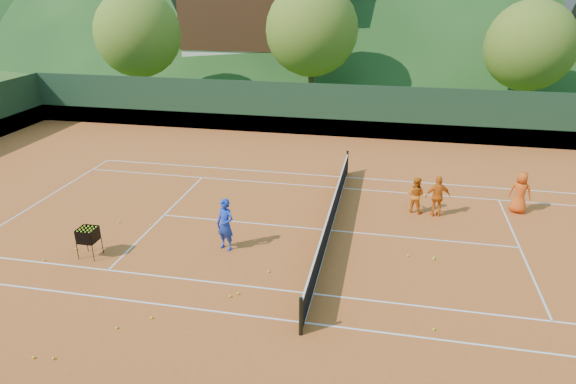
% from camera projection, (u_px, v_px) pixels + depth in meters
% --- Properties ---
extents(ground, '(400.00, 400.00, 0.00)m').
position_uv_depth(ground, '(330.00, 231.00, 18.42)').
color(ground, '#2F4D18').
rests_on(ground, ground).
extents(clay_court, '(40.00, 24.00, 0.02)m').
position_uv_depth(clay_court, '(330.00, 231.00, 18.42)').
color(clay_court, '#B5521D').
rests_on(clay_court, ground).
extents(coach, '(0.76, 0.63, 1.79)m').
position_uv_depth(coach, '(225.00, 225.00, 16.82)').
color(coach, '#1C38B7').
rests_on(coach, clay_court).
extents(student_a, '(0.83, 0.74, 1.42)m').
position_uv_depth(student_a, '(415.00, 195.00, 19.62)').
color(student_a, orange).
rests_on(student_a, clay_court).
extents(student_b, '(1.00, 0.56, 1.61)m').
position_uv_depth(student_b, '(438.00, 196.00, 19.25)').
color(student_b, orange).
rests_on(student_b, clay_court).
extents(student_c, '(0.92, 0.74, 1.64)m').
position_uv_depth(student_c, '(520.00, 192.00, 19.55)').
color(student_c, '#E25114').
rests_on(student_c, clay_court).
extents(tennis_ball_1, '(0.07, 0.07, 0.07)m').
position_uv_depth(tennis_ball_1, '(238.00, 293.00, 14.65)').
color(tennis_ball_1, '#D6E826').
rests_on(tennis_ball_1, clay_court).
extents(tennis_ball_2, '(0.07, 0.07, 0.07)m').
position_uv_depth(tennis_ball_2, '(408.00, 256.00, 16.65)').
color(tennis_ball_2, '#D6E826').
rests_on(tennis_ball_2, clay_court).
extents(tennis_ball_3, '(0.07, 0.07, 0.07)m').
position_uv_depth(tennis_ball_3, '(269.00, 272.00, 15.74)').
color(tennis_ball_3, '#D6E826').
rests_on(tennis_ball_3, clay_court).
extents(tennis_ball_4, '(0.07, 0.07, 0.07)m').
position_uv_depth(tennis_ball_4, '(119.00, 222.00, 18.97)').
color(tennis_ball_4, '#D6E826').
rests_on(tennis_ball_4, clay_court).
extents(tennis_ball_5, '(0.07, 0.07, 0.07)m').
position_uv_depth(tennis_ball_5, '(434.00, 329.00, 13.13)').
color(tennis_ball_5, '#D6E826').
rests_on(tennis_ball_5, clay_court).
extents(tennis_ball_6, '(0.07, 0.07, 0.07)m').
position_uv_depth(tennis_ball_6, '(44.00, 260.00, 16.39)').
color(tennis_ball_6, '#D6E826').
rests_on(tennis_ball_6, clay_court).
extents(tennis_ball_8, '(0.07, 0.07, 0.07)m').
position_uv_depth(tennis_ball_8, '(117.00, 328.00, 13.20)').
color(tennis_ball_8, '#D6E826').
rests_on(tennis_ball_8, clay_court).
extents(tennis_ball_9, '(0.07, 0.07, 0.07)m').
position_uv_depth(tennis_ball_9, '(76.00, 249.00, 17.07)').
color(tennis_ball_9, '#D6E826').
rests_on(tennis_ball_9, clay_court).
extents(tennis_ball_10, '(0.07, 0.07, 0.07)m').
position_uv_depth(tennis_ball_10, '(230.00, 296.00, 14.51)').
color(tennis_ball_10, '#D6E826').
rests_on(tennis_ball_10, clay_court).
extents(tennis_ball_12, '(0.07, 0.07, 0.07)m').
position_uv_depth(tennis_ball_12, '(434.00, 259.00, 16.45)').
color(tennis_ball_12, '#D6E826').
rests_on(tennis_ball_12, clay_court).
extents(tennis_ball_13, '(0.07, 0.07, 0.07)m').
position_uv_depth(tennis_ball_13, '(151.00, 318.00, 13.59)').
color(tennis_ball_13, '#D6E826').
rests_on(tennis_ball_13, clay_court).
extents(tennis_ball_15, '(0.07, 0.07, 0.07)m').
position_uv_depth(tennis_ball_15, '(54.00, 358.00, 12.13)').
color(tennis_ball_15, '#D6E826').
rests_on(tennis_ball_15, clay_court).
extents(tennis_ball_16, '(0.07, 0.07, 0.07)m').
position_uv_depth(tennis_ball_16, '(34.00, 357.00, 12.16)').
color(tennis_ball_16, '#D6E826').
rests_on(tennis_ball_16, clay_court).
extents(tennis_ball_17, '(0.07, 0.07, 0.07)m').
position_uv_depth(tennis_ball_17, '(151.00, 224.00, 18.77)').
color(tennis_ball_17, '#D6E826').
rests_on(tennis_ball_17, clay_court).
extents(tennis_ball_18, '(0.07, 0.07, 0.07)m').
position_uv_depth(tennis_ball_18, '(434.00, 258.00, 16.54)').
color(tennis_ball_18, '#D6E826').
rests_on(tennis_ball_18, clay_court).
extents(court_lines, '(23.83, 11.03, 0.00)m').
position_uv_depth(court_lines, '(330.00, 230.00, 18.41)').
color(court_lines, silver).
rests_on(court_lines, clay_court).
extents(tennis_net, '(0.10, 12.07, 1.10)m').
position_uv_depth(tennis_net, '(331.00, 218.00, 18.22)').
color(tennis_net, black).
rests_on(tennis_net, clay_court).
extents(perimeter_fence, '(40.40, 24.24, 3.00)m').
position_uv_depth(perimeter_fence, '(332.00, 198.00, 17.94)').
color(perimeter_fence, black).
rests_on(perimeter_fence, clay_court).
extents(ball_hopper, '(0.57, 0.57, 1.00)m').
position_uv_depth(ball_hopper, '(88.00, 235.00, 16.42)').
color(ball_hopper, black).
rests_on(ball_hopper, clay_court).
extents(chalet_left, '(13.80, 9.93, 12.92)m').
position_uv_depth(chalet_left, '(263.00, 13.00, 45.28)').
color(chalet_left, beige).
rests_on(chalet_left, ground).
extents(chalet_mid, '(12.65, 8.82, 11.45)m').
position_uv_depth(chalet_mid, '(446.00, 20.00, 46.17)').
color(chalet_mid, beige).
rests_on(chalet_mid, ground).
extents(tree_a, '(6.00, 6.00, 7.88)m').
position_uv_depth(tree_a, '(138.00, 34.00, 35.83)').
color(tree_a, '#3F2919').
rests_on(tree_a, ground).
extents(tree_b, '(6.40, 6.40, 8.40)m').
position_uv_depth(tree_b, '(312.00, 29.00, 35.28)').
color(tree_b, '#432D1A').
rests_on(tree_b, ground).
extents(tree_c, '(5.60, 5.60, 7.35)m').
position_uv_depth(tree_c, '(530.00, 46.00, 32.02)').
color(tree_c, '#3F2619').
rests_on(tree_c, ground).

